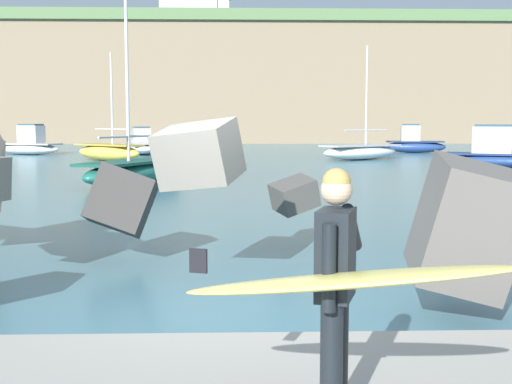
{
  "coord_description": "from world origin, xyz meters",
  "views": [
    {
      "loc": [
        0.11,
        -8.33,
        2.31
      ],
      "look_at": [
        0.39,
        0.5,
        1.4
      ],
      "focal_mm": 47.58,
      "sensor_mm": 36.0,
      "label": 1
    }
  ],
  "objects_px": {
    "boat_near_left": "(109,151)",
    "boat_far_centre": "(142,145)",
    "boat_mid_right": "(414,144)",
    "boat_mid_left": "(28,145)",
    "station_building_central": "(207,19)",
    "boat_far_right": "(361,151)",
    "surfer_with_board": "(338,282)",
    "boat_mid_centre": "(136,171)",
    "boat_near_centre": "(500,155)",
    "station_building_west": "(189,6)"
  },
  "relations": [
    {
      "from": "surfer_with_board",
      "to": "boat_mid_centre",
      "type": "bearing_deg",
      "value": 101.76
    },
    {
      "from": "boat_far_centre",
      "to": "boat_far_right",
      "type": "bearing_deg",
      "value": -28.69
    },
    {
      "from": "boat_mid_right",
      "to": "boat_far_right",
      "type": "relative_size",
      "value": 0.69
    },
    {
      "from": "surfer_with_board",
      "to": "station_building_west",
      "type": "relative_size",
      "value": 0.29
    },
    {
      "from": "surfer_with_board",
      "to": "boat_near_centre",
      "type": "height_order",
      "value": "boat_near_centre"
    },
    {
      "from": "boat_near_left",
      "to": "boat_near_centre",
      "type": "bearing_deg",
      "value": -17.86
    },
    {
      "from": "station_building_central",
      "to": "boat_mid_right",
      "type": "bearing_deg",
      "value": -71.22
    },
    {
      "from": "boat_near_centre",
      "to": "boat_mid_centre",
      "type": "distance_m",
      "value": 19.33
    },
    {
      "from": "boat_mid_right",
      "to": "boat_far_centre",
      "type": "bearing_deg",
      "value": -175.92
    },
    {
      "from": "boat_near_left",
      "to": "station_building_central",
      "type": "bearing_deg",
      "value": 86.73
    },
    {
      "from": "surfer_with_board",
      "to": "boat_mid_centre",
      "type": "height_order",
      "value": "boat_mid_centre"
    },
    {
      "from": "boat_near_left",
      "to": "boat_far_centre",
      "type": "distance_m",
      "value": 8.72
    },
    {
      "from": "surfer_with_board",
      "to": "station_building_central",
      "type": "distance_m",
      "value": 99.81
    },
    {
      "from": "surfer_with_board",
      "to": "boat_far_right",
      "type": "distance_m",
      "value": 37.94
    },
    {
      "from": "boat_near_left",
      "to": "boat_far_centre",
      "type": "xyz_separation_m",
      "value": [
        0.8,
        8.69,
        0.07
      ]
    },
    {
      "from": "boat_near_centre",
      "to": "boat_mid_right",
      "type": "xyz_separation_m",
      "value": [
        0.06,
        16.92,
        0.02
      ]
    },
    {
      "from": "station_building_west",
      "to": "station_building_central",
      "type": "bearing_deg",
      "value": 84.86
    },
    {
      "from": "boat_mid_left",
      "to": "boat_far_centre",
      "type": "bearing_deg",
      "value": 4.54
    },
    {
      "from": "boat_near_centre",
      "to": "boat_far_centre",
      "type": "distance_m",
      "value": 25.48
    },
    {
      "from": "boat_mid_left",
      "to": "boat_mid_right",
      "type": "relative_size",
      "value": 1.17
    },
    {
      "from": "boat_mid_right",
      "to": "station_building_central",
      "type": "height_order",
      "value": "station_building_central"
    },
    {
      "from": "station_building_central",
      "to": "boat_far_right",
      "type": "bearing_deg",
      "value": -79.09
    },
    {
      "from": "boat_near_left",
      "to": "boat_mid_right",
      "type": "relative_size",
      "value": 1.33
    },
    {
      "from": "boat_mid_centre",
      "to": "boat_far_right",
      "type": "distance_m",
      "value": 19.99
    },
    {
      "from": "boat_far_right",
      "to": "station_building_central",
      "type": "height_order",
      "value": "station_building_central"
    },
    {
      "from": "boat_far_centre",
      "to": "boat_far_right",
      "type": "distance_m",
      "value": 16.54
    },
    {
      "from": "boat_mid_centre",
      "to": "station_building_central",
      "type": "bearing_deg",
      "value": 90.25
    },
    {
      "from": "boat_far_centre",
      "to": "station_building_west",
      "type": "height_order",
      "value": "station_building_west"
    },
    {
      "from": "boat_far_right",
      "to": "surfer_with_board",
      "type": "bearing_deg",
      "value": -100.77
    },
    {
      "from": "surfer_with_board",
      "to": "boat_near_left",
      "type": "height_order",
      "value": "boat_near_left"
    },
    {
      "from": "boat_far_right",
      "to": "boat_mid_right",
      "type": "bearing_deg",
      "value": 58.26
    },
    {
      "from": "surfer_with_board",
      "to": "boat_near_left",
      "type": "bearing_deg",
      "value": 102.69
    },
    {
      "from": "boat_mid_left",
      "to": "boat_mid_right",
      "type": "distance_m",
      "value": 28.38
    },
    {
      "from": "boat_near_centre",
      "to": "boat_far_right",
      "type": "relative_size",
      "value": 0.92
    },
    {
      "from": "boat_far_centre",
      "to": "boat_mid_centre",
      "type": "bearing_deg",
      "value": -82.8
    },
    {
      "from": "boat_mid_right",
      "to": "boat_far_centre",
      "type": "distance_m",
      "value": 20.36
    },
    {
      "from": "boat_far_right",
      "to": "station_building_west",
      "type": "xyz_separation_m",
      "value": [
        -13.3,
        44.17,
        16.04
      ]
    },
    {
      "from": "boat_mid_left",
      "to": "station_building_west",
      "type": "relative_size",
      "value": 0.76
    },
    {
      "from": "surfer_with_board",
      "to": "boat_far_centre",
      "type": "relative_size",
      "value": 0.33
    },
    {
      "from": "surfer_with_board",
      "to": "boat_mid_right",
      "type": "distance_m",
      "value": 48.41
    },
    {
      "from": "boat_mid_right",
      "to": "boat_near_centre",
      "type": "bearing_deg",
      "value": -90.21
    },
    {
      "from": "boat_near_centre",
      "to": "boat_far_right",
      "type": "height_order",
      "value": "boat_far_right"
    },
    {
      "from": "boat_far_right",
      "to": "boat_near_left",
      "type": "bearing_deg",
      "value": -177.2
    },
    {
      "from": "boat_far_right",
      "to": "boat_near_centre",
      "type": "bearing_deg",
      "value": -52.66
    },
    {
      "from": "boat_far_centre",
      "to": "boat_near_centre",
      "type": "bearing_deg",
      "value": -37.37
    },
    {
      "from": "surfer_with_board",
      "to": "boat_near_centre",
      "type": "bearing_deg",
      "value": 66.66
    },
    {
      "from": "surfer_with_board",
      "to": "station_building_central",
      "type": "bearing_deg",
      "value": 92.73
    },
    {
      "from": "surfer_with_board",
      "to": "station_building_west",
      "type": "bearing_deg",
      "value": 94.36
    },
    {
      "from": "boat_near_centre",
      "to": "boat_mid_centre",
      "type": "relative_size",
      "value": 0.86
    },
    {
      "from": "boat_mid_left",
      "to": "boat_near_centre",
      "type": "bearing_deg",
      "value": -27.71
    }
  ]
}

